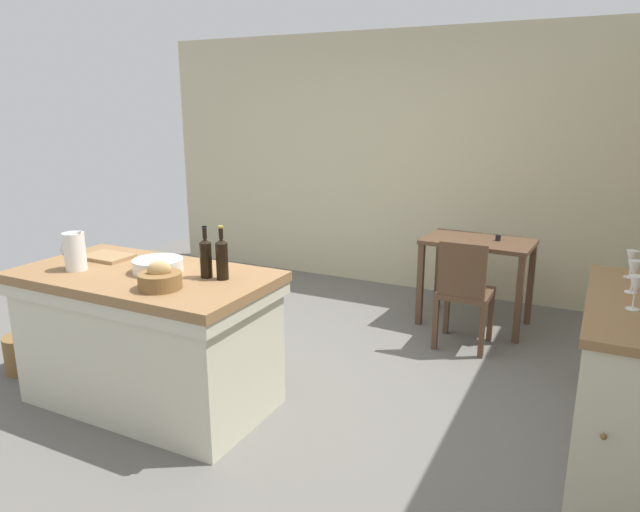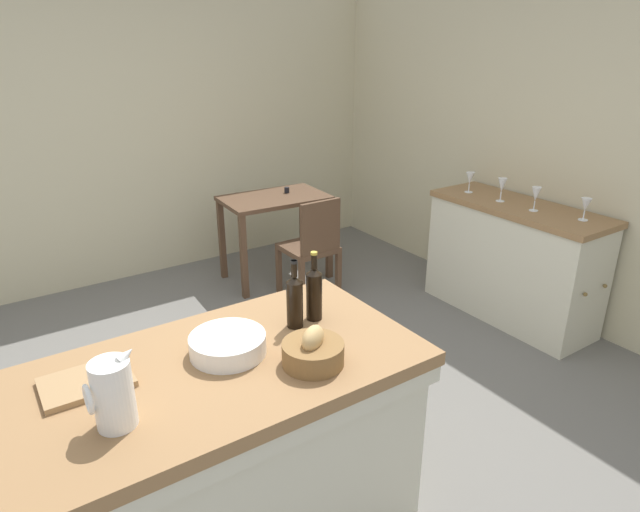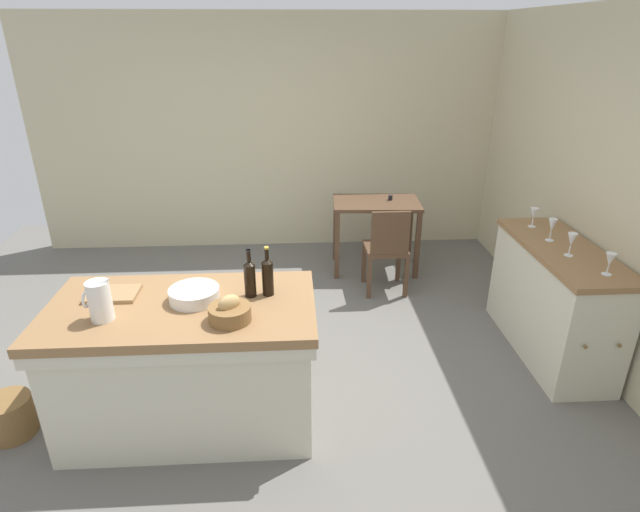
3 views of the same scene
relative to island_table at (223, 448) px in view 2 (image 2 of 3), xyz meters
The scene contains 17 objects.
ground_plane 0.86m from the island_table, 49.69° to the left, with size 6.76×6.76×0.00m, color #66635E.
wall_back 3.29m from the island_table, 81.58° to the left, with size 5.32×0.12×2.60m, color beige.
wall_right 3.22m from the island_table, 10.16° to the left, with size 0.12×5.20×2.60m, color beige.
island_table is the anchor object (origin of this frame).
side_cabinet 2.81m from the island_table, 13.88° to the left, with size 0.52×1.36×0.91m.
writing_desk 2.81m from the island_table, 55.88° to the left, with size 0.93×0.61×0.82m.
wooden_chair 2.37m from the island_table, 47.78° to the left, with size 0.40×0.40×0.88m.
pitcher 0.68m from the island_table, 160.58° to the right, with size 0.17×0.13×0.28m.
wash_bowl 0.46m from the island_table, 33.06° to the left, with size 0.31×0.31×0.08m, color white.
bread_basket 0.60m from the island_table, 32.31° to the right, with size 0.24×0.24×0.16m.
cutting_board 0.63m from the island_table, 162.37° to the left, with size 0.31×0.22×0.02m, color #99754C.
wine_bottle_dark 0.76m from the island_table, 11.07° to the left, with size 0.07×0.07×0.32m.
wine_bottle_amber 0.68m from the island_table, 12.26° to the left, with size 0.07×0.07×0.31m.
wine_glass_far_left 2.83m from the island_table, ahead, with size 0.07×0.07×0.15m.
wine_glass_left 2.78m from the island_table, 11.11° to the left, with size 0.07×0.07×0.17m.
wine_glass_middle 2.85m from the island_table, 16.99° to the left, with size 0.07×0.07×0.18m.
wine_glass_right 2.95m from the island_table, 22.83° to the left, with size 0.07×0.07×0.16m.
Camera 2 is at (-1.14, -2.28, 2.07)m, focal length 30.83 mm.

